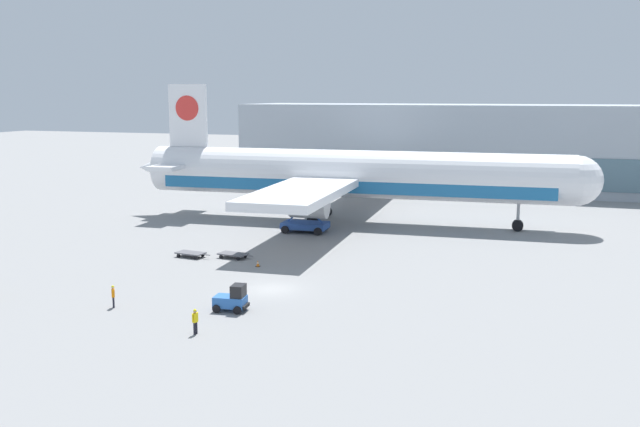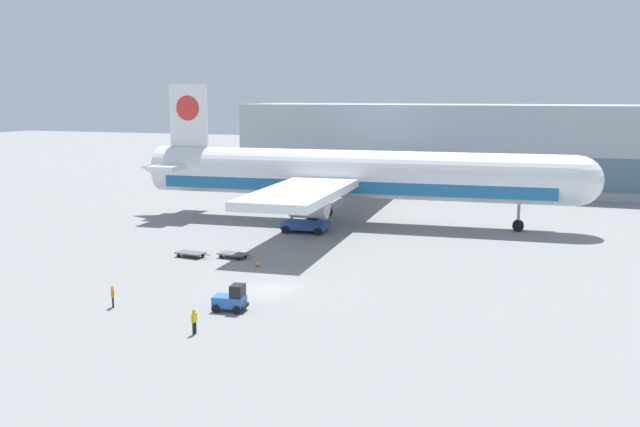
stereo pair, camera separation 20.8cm
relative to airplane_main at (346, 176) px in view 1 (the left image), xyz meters
The scene contains 10 objects.
ground_plane 32.02m from the airplane_main, 84.11° to the right, with size 400.00×400.00×0.00m, color gray.
terminal_building 41.86m from the airplane_main, 66.81° to the left, with size 90.00×18.20×14.00m.
airplane_main is the anchor object (origin of this frame).
scissor_lift_loader 8.77m from the airplane_main, 109.52° to the right, with size 5.37×3.64×5.58m.
baggage_tug_mid 38.08m from the airplane_main, 85.87° to the right, with size 2.59×1.88×2.00m.
baggage_dolly_lead 25.39m from the airplane_main, 110.84° to the right, with size 3.77×1.85×0.48m.
baggage_dolly_second 23.35m from the airplane_main, 101.93° to the right, with size 3.77×1.85×0.48m.
ground_crew_near 40.56m from the airplane_main, 98.64° to the right, with size 0.38×0.49×1.71m.
ground_crew_far 43.49m from the airplane_main, 86.47° to the right, with size 0.30×0.56×1.73m.
traffic_cone_near 25.22m from the airplane_main, 92.44° to the right, with size 0.40×0.40×0.59m.
Camera 1 is at (21.99, -52.01, 15.77)m, focal length 40.00 mm.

